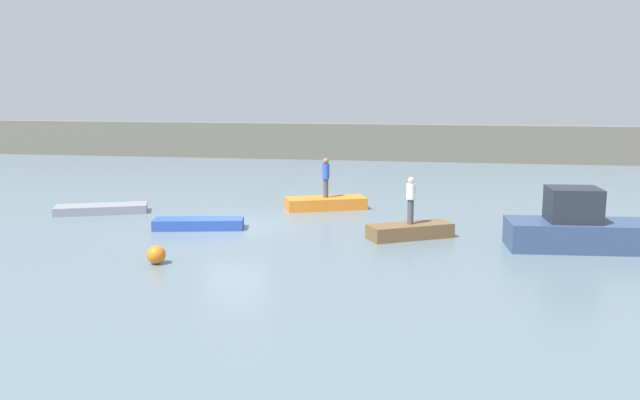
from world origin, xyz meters
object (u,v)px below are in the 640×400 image
Objects in this scene: rowboat_blue at (199,224)px; mooring_buoy at (156,255)px; rowboat_brown at (410,231)px; person_blue_shirt at (326,175)px; person_white_shirt at (411,198)px; rowboat_grey at (101,209)px; motorboat at (585,229)px; rowboat_orange at (326,203)px.

rowboat_blue is 5.09m from mooring_buoy.
person_blue_shirt is at bearing 97.68° from rowboat_brown.
rowboat_blue is 1.94× the size of person_blue_shirt.
person_blue_shirt reaches higher than person_white_shirt.
person_white_shirt is at bearing -52.84° from person_blue_shirt.
mooring_buoy is (0.46, -5.07, 0.09)m from rowboat_blue.
rowboat_grey is 5.65m from rowboat_blue.
rowboat_blue is (5.15, -2.33, 0.02)m from rowboat_grey.
person_blue_shirt is at bearing -6.36° from rowboat_grey.
person_white_shirt reaches higher than mooring_buoy.
motorboat is 1.44× the size of rowboat_grey.
rowboat_brown is 1.80× the size of person_white_shirt.
person_white_shirt reaches higher than rowboat_orange.
person_blue_shirt is at bearing 70.02° from mooring_buoy.
motorboat is at bearing 17.50° from mooring_buoy.
rowboat_brown is at bearing -32.81° from rowboat_grey.
person_blue_shirt is 10.66m from mooring_buoy.
rowboat_grey is 9.58m from rowboat_orange.
person_white_shirt reaches higher than rowboat_blue.
rowboat_brown is at bearing -13.67° from rowboat_blue.
motorboat is 19.15m from rowboat_grey.
rowboat_blue is 2.00× the size of person_white_shirt.
person_white_shirt is 9.00m from mooring_buoy.
motorboat is at bearing -52.61° from rowboat_orange.
person_white_shirt is at bearing 173.30° from motorboat.
rowboat_orange is at bearing 149.07° from motorboat.
rowboat_brown is 1.19m from person_white_shirt.
rowboat_grey is 13.40m from person_white_shirt.
person_white_shirt is 6.40m from person_blue_shirt.
mooring_buoy is at bearing -176.49° from rowboat_brown.
person_white_shirt is (13.09, -2.54, 1.27)m from rowboat_grey.
rowboat_grey is 9.67m from person_blue_shirt.
rowboat_blue is (-13.72, 0.89, -0.50)m from motorboat.
motorboat is 11.27m from person_blue_shirt.
rowboat_blue is 7.95m from rowboat_brown.
person_blue_shirt reaches higher than rowboat_brown.
rowboat_brown is (7.95, -0.21, 0.06)m from rowboat_blue.
rowboat_orange is (9.23, 2.55, 0.08)m from rowboat_grey.
person_white_shirt is at bearing 150.52° from rowboat_brown.
motorboat is 5.83m from rowboat_brown.
person_white_shirt is at bearing -74.52° from rowboat_orange.
rowboat_blue is 6.49m from person_blue_shirt.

